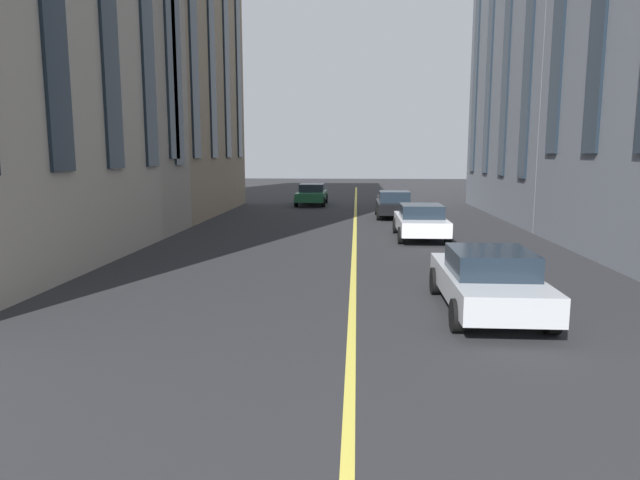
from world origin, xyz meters
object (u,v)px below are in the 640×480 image
Objects in this scene: car_black_oncoming at (394,204)px; car_white_parked_b at (421,221)px; car_silver_trailing at (488,280)px; car_green_far at (312,194)px.

car_white_parked_b is (-7.36, -0.57, 0.00)m from car_black_oncoming.
car_silver_trailing is at bearing -178.66° from car_white_parked_b.
car_silver_trailing and car_green_far have the same top height.
car_silver_trailing is at bearing -167.09° from car_green_far.
car_silver_trailing is 17.81m from car_black_oncoming.
car_white_parked_b is at bearing -159.38° from car_green_far.
car_green_far is (7.25, 4.93, 0.00)m from car_black_oncoming.
car_green_far is at bearing 34.18° from car_black_oncoming.
car_white_parked_b is (-14.61, -5.50, 0.00)m from car_green_far.
car_green_far and car_white_parked_b have the same top height.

